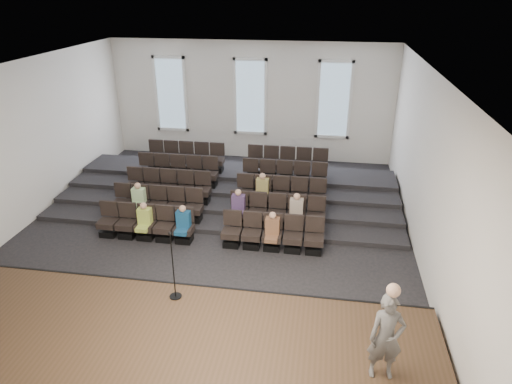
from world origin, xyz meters
TOP-DOWN VIEW (x-y plane):
  - ground at (0.00, 0.00)m, footprint 14.00×14.00m
  - ceiling at (0.00, 0.00)m, footprint 12.00×14.00m
  - wall_back at (0.00, 7.02)m, footprint 12.00×0.04m
  - wall_front at (0.00, -7.02)m, footprint 12.00×0.04m
  - wall_left at (-6.02, 0.00)m, footprint 0.04×14.00m
  - wall_right at (6.02, 0.00)m, footprint 0.04×14.00m
  - stage at (0.00, -5.10)m, footprint 11.80×3.60m
  - stage_lip at (0.00, -3.33)m, footprint 11.80×0.06m
  - risers at (0.00, 3.17)m, footprint 11.80×4.80m
  - seating_rows at (-0.00, 1.54)m, footprint 6.80×4.70m
  - windows at (0.00, 6.95)m, footprint 8.44×0.10m
  - audience at (0.19, 0.15)m, footprint 5.45×2.64m
  - speaker at (4.56, -5.43)m, footprint 0.68×0.49m
  - mic_stand at (0.09, -3.82)m, footprint 0.28×0.28m

SIDE VIEW (x-z plane):
  - ground at x=0.00m, z-range 0.00..0.00m
  - risers at x=0.00m, z-range -0.10..0.50m
  - stage at x=0.00m, z-range 0.00..0.50m
  - stage_lip at x=0.00m, z-range -0.01..0.51m
  - seating_rows at x=0.00m, z-range -0.15..1.52m
  - audience at x=0.19m, z-range 0.24..1.34m
  - mic_stand at x=0.09m, z-range 0.15..1.86m
  - speaker at x=4.56m, z-range 0.50..2.23m
  - wall_back at x=0.00m, z-range 0.00..5.00m
  - wall_front at x=0.00m, z-range 0.00..5.00m
  - wall_left at x=-6.02m, z-range 0.00..5.00m
  - wall_right at x=6.02m, z-range 0.00..5.00m
  - windows at x=0.00m, z-range 1.08..4.32m
  - ceiling at x=0.00m, z-range 5.00..5.02m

